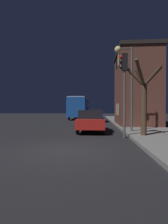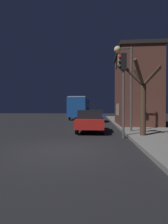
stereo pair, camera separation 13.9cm
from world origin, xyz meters
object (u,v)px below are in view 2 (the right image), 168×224
object	(u,v)px
streetlamp	(125,70)
car_near_lane	(91,120)
bus	(80,107)
car_mid_lane	(97,115)
traffic_light	(123,78)
bare_tree	(143,98)

from	to	relation	value
streetlamp	car_near_lane	xyz separation A→B (m)	(-2.28, 0.70, -3.32)
streetlamp	bus	xyz separation A→B (m)	(-4.76, 17.71, -2.09)
car_mid_lane	car_near_lane	bearing A→B (deg)	-92.39
streetlamp	bus	world-z (taller)	streetlamp
traffic_light	bus	world-z (taller)	traffic_light
bare_tree	bus	bearing A→B (deg)	105.53
bare_tree	streetlamp	bearing A→B (deg)	109.91
traffic_light	bare_tree	distance (m)	1.54
car_near_lane	streetlamp	bearing A→B (deg)	-17.11
streetlamp	traffic_light	size ratio (longest dim) A/B	1.21
bare_tree	car_near_lane	distance (m)	4.19
traffic_light	car_near_lane	bearing A→B (deg)	124.79
traffic_light	car_mid_lane	distance (m)	13.13
bus	car_mid_lane	bearing A→B (deg)	-67.17
bare_tree	car_mid_lane	bearing A→B (deg)	101.32
bus	car_near_lane	distance (m)	17.23
streetlamp	car_mid_lane	xyz separation A→B (m)	(-1.86, 10.82, -3.31)
bare_tree	bus	world-z (taller)	bare_tree
car_mid_lane	streetlamp	bearing A→B (deg)	-80.26
bus	bare_tree	bearing A→B (deg)	-74.47
car_near_lane	car_mid_lane	world-z (taller)	car_mid_lane
bare_tree	traffic_light	bearing A→B (deg)	-175.13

